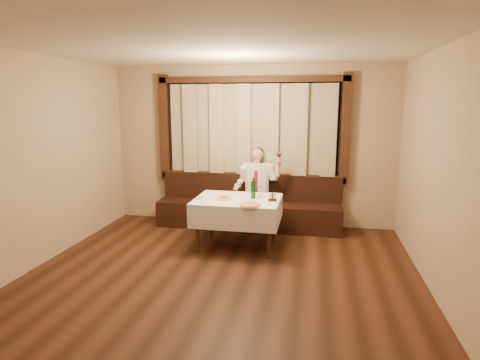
% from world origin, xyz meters
% --- Properties ---
extents(room, '(5.01, 6.01, 2.81)m').
position_xyz_m(room, '(-0.00, 0.97, 1.50)').
color(room, black).
rests_on(room, ground).
extents(banquette, '(3.20, 0.61, 0.94)m').
position_xyz_m(banquette, '(0.00, 2.72, 0.31)').
color(banquette, black).
rests_on(banquette, ground).
extents(dining_table, '(1.27, 0.97, 0.76)m').
position_xyz_m(dining_table, '(0.00, 1.70, 0.65)').
color(dining_table, black).
rests_on(dining_table, ground).
extents(pizza, '(0.31, 0.31, 0.03)m').
position_xyz_m(pizza, '(0.25, 1.32, 0.77)').
color(pizza, white).
rests_on(pizza, dining_table).
extents(pasta_red, '(0.25, 0.25, 0.09)m').
position_xyz_m(pasta_red, '(-0.19, 1.64, 0.79)').
color(pasta_red, white).
rests_on(pasta_red, dining_table).
extents(pasta_cream, '(0.23, 0.23, 0.08)m').
position_xyz_m(pasta_cream, '(-0.50, 1.62, 0.79)').
color(pasta_cream, white).
rests_on(pasta_cream, dining_table).
extents(green_bottle, '(0.07, 0.07, 0.32)m').
position_xyz_m(green_bottle, '(0.23, 1.75, 0.89)').
color(green_bottle, '#115217').
rests_on(green_bottle, dining_table).
extents(table_wine_glass, '(0.07, 0.07, 0.19)m').
position_xyz_m(table_wine_glass, '(0.30, 1.91, 0.89)').
color(table_wine_glass, white).
rests_on(table_wine_glass, dining_table).
extents(cruet_caddy, '(0.13, 0.09, 0.13)m').
position_xyz_m(cruet_caddy, '(0.53, 1.64, 0.80)').
color(cruet_caddy, black).
rests_on(cruet_caddy, dining_table).
extents(seated_man, '(0.77, 0.58, 1.41)m').
position_xyz_m(seated_man, '(0.15, 2.63, 0.82)').
color(seated_man, black).
rests_on(seated_man, ground).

